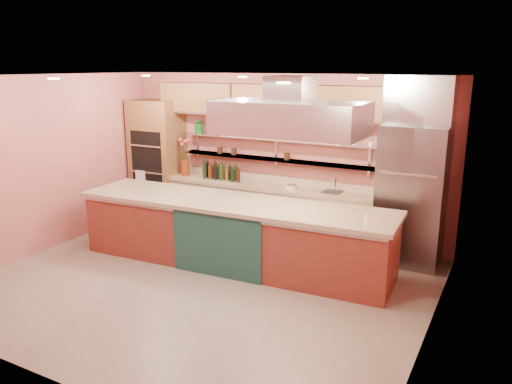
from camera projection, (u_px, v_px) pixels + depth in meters
The scene contains 21 objects.
floor at pixel (201, 284), 6.92m from camera, with size 6.00×5.00×0.02m, color gray.
ceiling at pixel (195, 76), 6.23m from camera, with size 6.00×5.00×0.02m, color black.
wall_back at pixel (280, 156), 8.71m from camera, with size 6.00×0.04×2.80m, color #BC5F58.
wall_front at pixel (38, 243), 4.44m from camera, with size 6.00×0.04×2.80m, color #BC5F58.
wall_left at pixel (42, 164), 7.95m from camera, with size 0.04×5.00×2.80m, color #BC5F58.
wall_right at pixel (436, 217), 5.20m from camera, with size 0.04×5.00×2.80m, color #BC5F58.
oven_stack at pixel (158, 160), 9.62m from camera, with size 0.95×0.64×2.30m, color brown.
refrigerator at pixel (411, 196), 7.42m from camera, with size 0.95×0.72×2.10m, color slate.
back_counter at pixel (269, 211), 8.71m from camera, with size 3.84×0.64×0.93m, color tan.
wall_shelf_lower at pixel (274, 159), 8.64m from camera, with size 3.60×0.26×0.03m, color #BABDC2.
wall_shelf_upper at pixel (274, 139), 8.55m from camera, with size 3.60×0.26×0.03m, color #BABDC2.
upper_cabinets at pixel (276, 101), 8.32m from camera, with size 4.60×0.36×0.55m, color brown.
range_hood at pixel (290, 118), 6.63m from camera, with size 2.00×1.00×0.45m, color #BABDC2.
ceiling_downlights at pixel (204, 78), 6.41m from camera, with size 4.00×2.80×0.02m, color #FFE5A5.
island at pixel (233, 233), 7.48m from camera, with size 4.74×1.03×0.99m, color maroon.
flower_vase at pixel (185, 168), 9.31m from camera, with size 0.16×0.16×0.29m, color maroon.
oil_bottle_cluster at pixel (223, 173), 8.94m from camera, with size 0.83×0.24×0.27m, color black.
kitchen_scale at pixel (292, 186), 8.34m from camera, with size 0.16×0.12×0.09m, color silver.
bar_faucet at pixel (336, 185), 8.07m from camera, with size 0.03×0.03×0.24m, color white.
copper_kettle at pixel (221, 130), 9.02m from camera, with size 0.19×0.19×0.16m, color orange.
green_canister at pixel (240, 131), 8.83m from camera, with size 0.14×0.14×0.17m, color #0E4515.
Camera 1 is at (3.69, -5.28, 2.94)m, focal length 35.00 mm.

